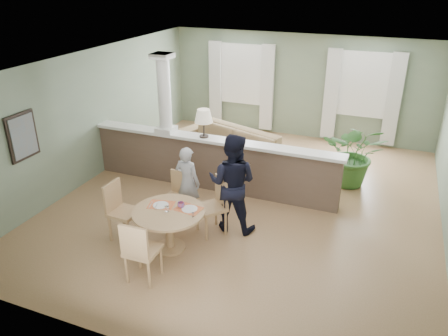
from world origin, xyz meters
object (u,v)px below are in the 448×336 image
at_px(houseplant, 354,154).
at_px(child_person, 187,182).
at_px(chair_side, 120,208).
at_px(man_person, 232,183).
at_px(dining_table, 170,218).
at_px(chair_far_boy, 177,193).
at_px(sofa, 227,149).
at_px(chair_far_man, 215,203).
at_px(chair_near, 140,250).

bearing_deg(houseplant, child_person, -137.24).
distance_m(chair_side, man_person, 1.92).
bearing_deg(dining_table, houseplant, 55.01).
distance_m(dining_table, chair_far_boy, 0.99).
bearing_deg(chair_side, sofa, -7.21).
bearing_deg(man_person, chair_far_man, 39.46).
bearing_deg(dining_table, chair_side, 179.86).
bearing_deg(child_person, chair_far_boy, 44.62).
relative_size(sofa, child_person, 2.15).
relative_size(houseplant, chair_near, 1.39).
bearing_deg(dining_table, chair_far_man, 57.20).
height_order(houseplant, chair_far_boy, houseplant).
xyz_separation_m(dining_table, chair_side, (-0.94, 0.00, -0.01)).
height_order(chair_far_man, chair_near, chair_near).
bearing_deg(child_person, sofa, -80.09).
distance_m(houseplant, dining_table, 4.25).
xyz_separation_m(sofa, houseplant, (2.79, 0.08, 0.27)).
height_order(chair_far_man, chair_side, chair_side).
bearing_deg(child_person, chair_far_man, 161.52).
relative_size(chair_side, man_person, 0.57).
height_order(houseplant, chair_far_man, houseplant).
xyz_separation_m(houseplant, chair_side, (-3.37, -3.48, -0.15)).
relative_size(chair_near, child_person, 0.74).
relative_size(houseplant, dining_table, 1.21).
distance_m(sofa, chair_side, 3.45).
height_order(houseplant, dining_table, houseplant).
relative_size(sofa, dining_table, 2.52).
height_order(houseplant, chair_near, houseplant).
bearing_deg(chair_near, houseplant, -120.68).
relative_size(sofa, man_person, 1.66).
xyz_separation_m(dining_table, chair_far_man, (0.48, 0.74, -0.01)).
xyz_separation_m(dining_table, man_person, (0.70, 0.95, 0.32)).
distance_m(chair_side, child_person, 1.29).
height_order(chair_far_boy, chair_near, chair_near).
xyz_separation_m(houseplant, chair_far_boy, (-2.78, -2.55, -0.21)).
bearing_deg(chair_side, dining_table, -87.59).
distance_m(chair_near, man_person, 2.00).
relative_size(chair_far_boy, chair_side, 0.88).
relative_size(chair_far_man, chair_side, 1.00).
height_order(sofa, chair_near, chair_near).
distance_m(chair_far_man, chair_side, 1.59).
bearing_deg(chair_near, chair_side, -45.41).
distance_m(sofa, chair_far_man, 2.78).
bearing_deg(chair_side, chair_far_boy, -29.89).
height_order(dining_table, chair_side, chair_side).
height_order(sofa, houseplant, houseplant).
height_order(chair_far_boy, chair_far_man, chair_far_man).
xyz_separation_m(houseplant, child_person, (-2.63, -2.43, -0.02)).
relative_size(chair_far_man, child_person, 0.73).
xyz_separation_m(sofa, dining_table, (0.35, -3.40, 0.13)).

